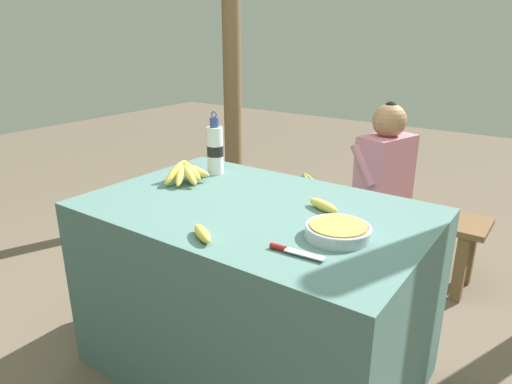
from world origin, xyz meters
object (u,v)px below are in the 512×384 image
Objects in this scene: serving_bowl at (338,230)px; loose_banana_front at (202,233)px; support_post_near at (231,40)px; banana_bunch_green at (306,180)px; water_bottle at (215,149)px; knife at (289,250)px; banana_bunch_ripe at (187,171)px; wooden_bench at (359,210)px; loose_banana_side at (323,205)px; seated_vendor at (378,174)px.

loose_banana_front is (-0.37, -0.28, -0.01)m from serving_bowl.
banana_bunch_green is at bearing -22.56° from support_post_near.
water_bottle is 1.07m from banana_bunch_green.
loose_banana_front is 0.31m from knife.
banana_bunch_ripe is at bearing -89.32° from banana_bunch_green.
loose_banana_front is 0.09× the size of wooden_bench.
support_post_near reaches higher than loose_banana_side.
loose_banana_side is at bearing 65.84° from loose_banana_front.
loose_banana_side is (0.21, 0.47, 0.00)m from loose_banana_front.
banana_bunch_green is (-0.78, 1.51, -0.31)m from knife.
serving_bowl is (0.84, -0.14, -0.03)m from banana_bunch_ripe.
banana_bunch_ripe is at bearing 152.22° from knife.
knife is 0.18× the size of seated_vendor.
loose_banana_front is at bearing -168.42° from knife.
loose_banana_front is at bearing -53.30° from water_bottle.
water_bottle is 0.20× the size of wooden_bench.
seated_vendor is at bearing -9.10° from wooden_bench.
support_post_near is (-1.80, 1.70, 0.58)m from serving_bowl.
wooden_bench is at bearing 100.20° from knife.
banana_bunch_green is (-0.40, 0.00, 0.13)m from wooden_bench.
seated_vendor reaches higher than banana_bunch_ripe.
serving_bowl is at bearing -56.94° from banana_bunch_green.
serving_bowl reaches higher than loose_banana_side.
seated_vendor reaches higher than loose_banana_side.
water_bottle is at bearing 126.70° from loose_banana_front.
knife reaches higher than wooden_bench.
seated_vendor is (0.11, -0.02, 0.27)m from wooden_bench.
support_post_near reaches higher than banana_bunch_green.
serving_bowl is 2.54m from support_post_near.
knife is (-0.08, -0.20, -0.02)m from serving_bowl.
seated_vendor is at bearing 96.29° from knife.
wooden_bench is (0.39, 1.17, -0.48)m from banana_bunch_ripe.
banana_bunch_green is (-0.48, 1.59, -0.32)m from loose_banana_front.
support_post_near is at bearing 121.53° from banana_bunch_ripe.
loose_banana_front is 0.75× the size of knife.
banana_bunch_ripe is at bearing -175.38° from loose_banana_side.
wooden_bench is at bearing 8.17° from seated_vendor.
water_bottle is at bearing 158.29° from serving_bowl.
wooden_bench is at bearing 92.94° from loose_banana_front.
banana_bunch_green is at bearing 113.40° from knife.
knife is at bearing -35.12° from water_bottle.
support_post_near reaches higher than wooden_bench.
wooden_bench is (-0.08, 1.59, -0.45)m from loose_banana_front.
wooden_bench is (-0.29, 1.11, -0.45)m from loose_banana_side.
water_bottle reaches higher than knife.
serving_bowl is 1.61× the size of loose_banana_front.
loose_banana_side is 1.23m from wooden_bench.
serving_bowl is 1.44× the size of loose_banana_side.
wooden_bench is 6.33× the size of banana_bunch_green.
loose_banana_side is 0.06× the size of support_post_near.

